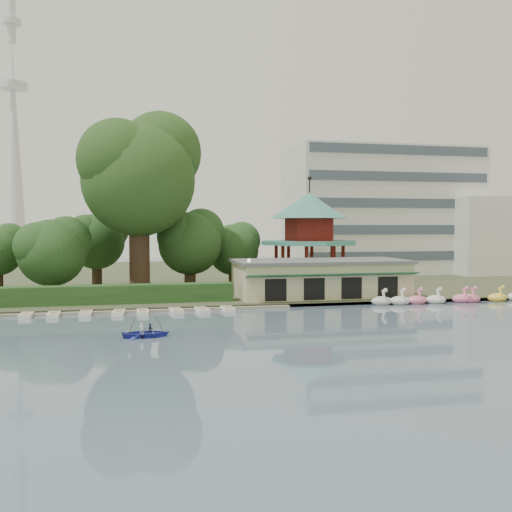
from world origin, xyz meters
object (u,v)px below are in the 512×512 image
object	(u,v)px
dock	(109,311)
big_tree	(140,170)
boathouse	(320,278)
rowboat_with_passengers	(146,330)
pavilion	(309,230)

from	to	relation	value
dock	big_tree	xyz separation A→B (m)	(3.17, 11.00, 13.94)
boathouse	big_tree	bearing A→B (deg)	161.70
rowboat_with_passengers	boathouse	bearing A→B (deg)	42.04
dock	rowboat_with_passengers	size ratio (longest dim) A/B	7.23
dock	pavilion	size ratio (longest dim) A/B	2.52
dock	rowboat_with_passengers	xyz separation A→B (m)	(2.99, -12.37, 0.37)
dock	boathouse	size ratio (longest dim) A/B	1.83
boathouse	big_tree	distance (m)	23.02
boathouse	pavilion	size ratio (longest dim) A/B	1.38
boathouse	rowboat_with_passengers	world-z (taller)	boathouse
pavilion	big_tree	distance (m)	22.17
pavilion	big_tree	bearing A→B (deg)	-169.67
big_tree	rowboat_with_passengers	size ratio (longest dim) A/B	4.37
dock	rowboat_with_passengers	distance (m)	12.73
dock	boathouse	world-z (taller)	boathouse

